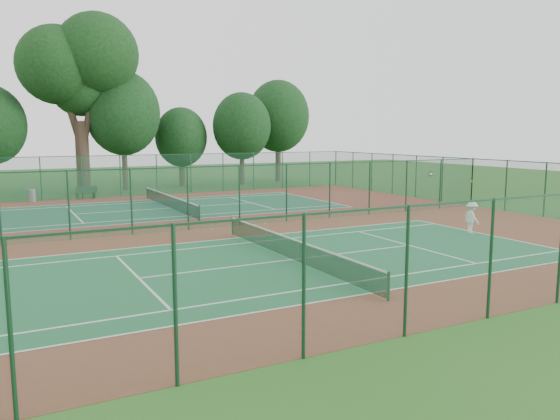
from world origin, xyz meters
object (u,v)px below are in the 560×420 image
at_px(trash_bin, 32,196).
at_px(bench, 86,192).
at_px(player_near, 472,218).
at_px(big_tree, 79,65).

height_order(trash_bin, bench, bench).
bearing_deg(bench, trash_bin, 172.78).
bearing_deg(trash_bin, bench, 2.37).
bearing_deg(bench, player_near, -67.95).
distance_m(player_near, trash_bin, 32.26).
xyz_separation_m(player_near, big_tree, (-15.08, 31.15, 10.33)).
xyz_separation_m(trash_bin, big_tree, (4.72, 5.68, 10.69)).
bearing_deg(big_tree, trash_bin, -129.70).
height_order(player_near, bench, player_near).
xyz_separation_m(player_near, bench, (-15.80, 25.64, -0.33)).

